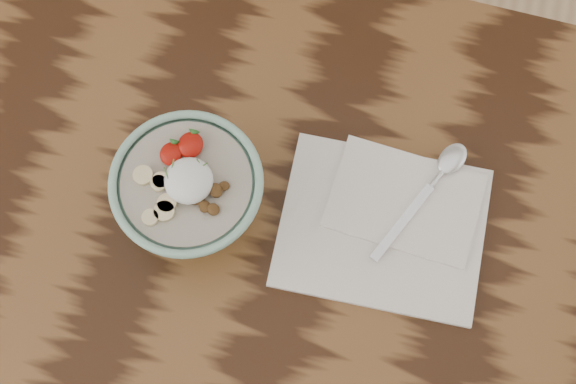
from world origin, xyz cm
name	(u,v)px	position (x,y,z in cm)	size (l,w,h in cm)	color
table	(148,252)	(0.00, 0.00, 65.70)	(160.00, 90.00, 75.00)	black
breakfast_bowl	(190,192)	(6.21, 5.68, 81.28)	(18.45, 18.45, 12.66)	#8ABAA5
napkin	(387,222)	(30.68, 9.98, 75.67)	(27.02, 22.35, 1.59)	white
spoon	(440,174)	(35.78, 17.56, 77.02)	(9.84, 18.79, 1.02)	silver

